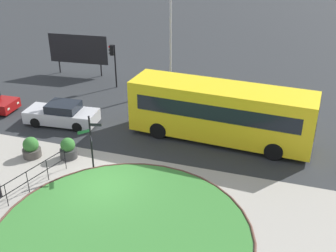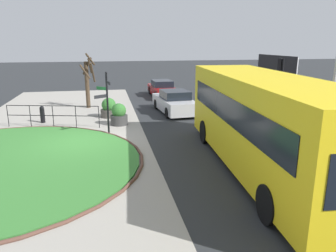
{
  "view_description": "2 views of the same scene",
  "coord_description": "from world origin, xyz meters",
  "px_view_note": "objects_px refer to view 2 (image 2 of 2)",
  "views": [
    {
      "loc": [
        7.96,
        -14.71,
        11.43
      ],
      "look_at": [
        2.35,
        2.71,
        2.27
      ],
      "focal_mm": 43.81,
      "sensor_mm": 36.0,
      "label": 1
    },
    {
      "loc": [
        14.14,
        1.14,
        4.39
      ],
      "look_at": [
        2.96,
        3.29,
        1.39
      ],
      "focal_mm": 34.66,
      "sensor_mm": 36.0,
      "label": 2
    }
  ],
  "objects_px": {
    "signpost_directional": "(106,100)",
    "street_tree_bare": "(88,80)",
    "car_far_lane": "(174,102)",
    "traffic_light_near": "(281,72)",
    "planter_near_signpost": "(119,115)",
    "billboard_left": "(276,71)",
    "bus_yellow": "(264,121)",
    "car_near_lane": "(162,89)",
    "planter_kerbside": "(109,109)",
    "bollard_foreground": "(42,114)"
  },
  "relations": [
    {
      "from": "car_near_lane",
      "to": "car_far_lane",
      "type": "relative_size",
      "value": 0.99
    },
    {
      "from": "bollard_foreground",
      "to": "traffic_light_near",
      "type": "xyz_separation_m",
      "value": [
        -0.8,
        14.52,
        1.95
      ]
    },
    {
      "from": "planter_near_signpost",
      "to": "planter_kerbside",
      "type": "xyz_separation_m",
      "value": [
        -1.96,
        -0.5,
        -0.02
      ]
    },
    {
      "from": "planter_near_signpost",
      "to": "planter_kerbside",
      "type": "relative_size",
      "value": 1.02
    },
    {
      "from": "car_far_lane",
      "to": "planter_kerbside",
      "type": "distance_m",
      "value": 4.09
    },
    {
      "from": "car_far_lane",
      "to": "planter_near_signpost",
      "type": "xyz_separation_m",
      "value": [
        2.48,
        -3.55,
        -0.12
      ]
    },
    {
      "from": "bus_yellow",
      "to": "planter_near_signpost",
      "type": "bearing_deg",
      "value": -143.98
    },
    {
      "from": "car_near_lane",
      "to": "street_tree_bare",
      "type": "bearing_deg",
      "value": -59.04
    },
    {
      "from": "bollard_foreground",
      "to": "street_tree_bare",
      "type": "relative_size",
      "value": 0.26
    },
    {
      "from": "signpost_directional",
      "to": "car_near_lane",
      "type": "distance_m",
      "value": 11.48
    },
    {
      "from": "car_near_lane",
      "to": "planter_near_signpost",
      "type": "height_order",
      "value": "car_near_lane"
    },
    {
      "from": "car_far_lane",
      "to": "planter_near_signpost",
      "type": "height_order",
      "value": "car_far_lane"
    },
    {
      "from": "traffic_light_near",
      "to": "street_tree_bare",
      "type": "relative_size",
      "value": 0.91
    },
    {
      "from": "street_tree_bare",
      "to": "billboard_left",
      "type": "bearing_deg",
      "value": 93.99
    },
    {
      "from": "bus_yellow",
      "to": "billboard_left",
      "type": "xyz_separation_m",
      "value": [
        -13.26,
        7.67,
        0.37
      ]
    },
    {
      "from": "traffic_light_near",
      "to": "car_near_lane",
      "type": "bearing_deg",
      "value": 27.33
    },
    {
      "from": "bollard_foreground",
      "to": "traffic_light_near",
      "type": "relative_size",
      "value": 0.29
    },
    {
      "from": "traffic_light_near",
      "to": "planter_near_signpost",
      "type": "relative_size",
      "value": 2.81
    },
    {
      "from": "bus_yellow",
      "to": "traffic_light_near",
      "type": "distance_m",
      "value": 10.99
    },
    {
      "from": "planter_near_signpost",
      "to": "billboard_left",
      "type": "bearing_deg",
      "value": 116.1
    },
    {
      "from": "signpost_directional",
      "to": "street_tree_bare",
      "type": "xyz_separation_m",
      "value": [
        -6.81,
        -1.15,
        0.16
      ]
    },
    {
      "from": "bus_yellow",
      "to": "planter_near_signpost",
      "type": "xyz_separation_m",
      "value": [
        -7.25,
        -4.6,
        -1.22
      ]
    },
    {
      "from": "car_far_lane",
      "to": "planter_kerbside",
      "type": "relative_size",
      "value": 3.98
    },
    {
      "from": "traffic_light_near",
      "to": "car_far_lane",
      "type": "bearing_deg",
      "value": 69.38
    },
    {
      "from": "signpost_directional",
      "to": "traffic_light_near",
      "type": "height_order",
      "value": "traffic_light_near"
    },
    {
      "from": "car_far_lane",
      "to": "car_near_lane",
      "type": "bearing_deg",
      "value": -7.98
    },
    {
      "from": "signpost_directional",
      "to": "car_far_lane",
      "type": "distance_m",
      "value": 6.06
    },
    {
      "from": "planter_near_signpost",
      "to": "planter_kerbside",
      "type": "distance_m",
      "value": 2.02
    },
    {
      "from": "billboard_left",
      "to": "bollard_foreground",
      "type": "bearing_deg",
      "value": -78.55
    },
    {
      "from": "traffic_light_near",
      "to": "billboard_left",
      "type": "height_order",
      "value": "billboard_left"
    },
    {
      "from": "planter_kerbside",
      "to": "street_tree_bare",
      "type": "relative_size",
      "value": 0.32
    },
    {
      "from": "planter_near_signpost",
      "to": "bus_yellow",
      "type": "bearing_deg",
      "value": 32.39
    },
    {
      "from": "car_near_lane",
      "to": "planter_kerbside",
      "type": "bearing_deg",
      "value": -35.07
    },
    {
      "from": "bus_yellow",
      "to": "car_near_lane",
      "type": "height_order",
      "value": "bus_yellow"
    },
    {
      "from": "signpost_directional",
      "to": "planter_kerbside",
      "type": "bearing_deg",
      "value": 178.11
    },
    {
      "from": "bus_yellow",
      "to": "billboard_left",
      "type": "relative_size",
      "value": 2.1
    },
    {
      "from": "traffic_light_near",
      "to": "billboard_left",
      "type": "distance_m",
      "value": 4.39
    },
    {
      "from": "traffic_light_near",
      "to": "planter_kerbside",
      "type": "relative_size",
      "value": 2.86
    },
    {
      "from": "bollard_foreground",
      "to": "planter_near_signpost",
      "type": "xyz_separation_m",
      "value": [
        1.26,
        4.12,
        0.05
      ]
    },
    {
      "from": "signpost_directional",
      "to": "car_far_lane",
      "type": "bearing_deg",
      "value": 135.58
    },
    {
      "from": "bollard_foreground",
      "to": "car_far_lane",
      "type": "relative_size",
      "value": 0.21
    },
    {
      "from": "signpost_directional",
      "to": "billboard_left",
      "type": "height_order",
      "value": "billboard_left"
    },
    {
      "from": "bus_yellow",
      "to": "planter_kerbside",
      "type": "bearing_deg",
      "value": -147.38
    },
    {
      "from": "traffic_light_near",
      "to": "planter_kerbside",
      "type": "bearing_deg",
      "value": 73.46
    },
    {
      "from": "signpost_directional",
      "to": "traffic_light_near",
      "type": "xyz_separation_m",
      "value": [
        -3.84,
        11.03,
        0.73
      ]
    },
    {
      "from": "billboard_left",
      "to": "car_far_lane",
      "type": "bearing_deg",
      "value": -72.7
    },
    {
      "from": "billboard_left",
      "to": "planter_kerbside",
      "type": "relative_size",
      "value": 4.33
    },
    {
      "from": "car_near_lane",
      "to": "street_tree_bare",
      "type": "height_order",
      "value": "street_tree_bare"
    },
    {
      "from": "signpost_directional",
      "to": "traffic_light_near",
      "type": "bearing_deg",
      "value": 109.19
    },
    {
      "from": "bollard_foreground",
      "to": "car_near_lane",
      "type": "bearing_deg",
      "value": 132.97
    }
  ]
}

